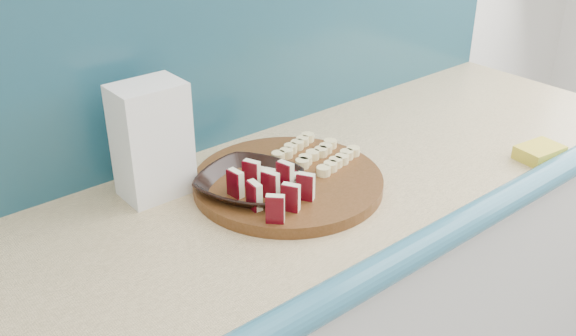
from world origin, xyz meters
The scene contains 9 objects.
backsplash centered at (0.10, 1.79, 1.16)m, with size 2.20×0.02×0.50m, color teal.
cutting_board centered at (0.23, 1.52, 0.92)m, with size 0.39×0.39×0.02m, color #43270E.
apple_wedges centered at (0.15, 1.47, 0.96)m, with size 0.12×0.17×0.05m.
apple_chunks centered at (0.21, 1.51, 0.94)m, with size 0.06×0.06×0.02m.
banana_slices centered at (0.34, 1.55, 0.94)m, with size 0.17×0.17×0.02m.
brown_bowl centered at (0.15, 1.54, 0.93)m, with size 0.20×0.20×0.05m, color black.
flour_bag centered at (0.02, 1.67, 1.03)m, with size 0.14×0.10×0.23m, color white.
sponge centered at (0.75, 1.26, 0.93)m, with size 0.10×0.07×0.03m, color yellow.
banana_peel centered at (0.25, 1.61, 0.91)m, with size 0.24×0.20×0.01m.
Camera 1 is at (-0.50, 0.63, 1.56)m, focal length 40.00 mm.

